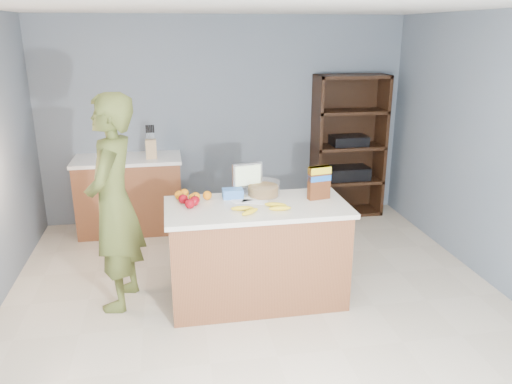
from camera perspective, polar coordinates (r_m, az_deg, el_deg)
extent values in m
cube|color=beige|center=(4.37, 0.83, -14.01)|extent=(4.50, 5.00, 0.02)
cube|color=slate|center=(6.27, -3.50, 8.17)|extent=(4.50, 0.02, 2.50)
cube|color=white|center=(3.71, 1.02, 20.85)|extent=(4.50, 5.00, 0.02)
cube|color=brown|center=(4.42, 0.11, -7.24)|extent=(1.50, 0.70, 0.86)
cube|color=silver|center=(4.25, 0.12, -1.74)|extent=(1.56, 0.76, 0.04)
cube|color=black|center=(4.60, 0.11, -11.53)|extent=(1.46, 0.66, 0.10)
cube|color=brown|center=(6.15, -14.18, -0.42)|extent=(1.20, 0.60, 0.86)
cube|color=white|center=(6.03, -14.50, 3.64)|extent=(1.24, 0.62, 0.04)
cube|color=black|center=(6.67, 9.98, 5.47)|extent=(0.90, 0.04, 1.80)
cube|color=black|center=(6.37, 6.87, 5.03)|extent=(0.04, 0.40, 1.80)
cube|color=black|center=(6.67, 13.99, 5.20)|extent=(0.04, 0.40, 1.80)
cube|color=black|center=(6.75, 10.09, -2.17)|extent=(0.90, 0.40, 0.04)
cube|color=black|center=(6.62, 10.29, 1.33)|extent=(0.90, 0.40, 0.04)
cube|color=black|center=(6.51, 10.51, 5.13)|extent=(0.90, 0.40, 0.04)
cube|color=black|center=(6.43, 10.74, 9.04)|extent=(0.90, 0.40, 0.04)
cube|color=black|center=(6.38, 10.97, 12.86)|extent=(0.90, 0.40, 0.04)
cube|color=black|center=(6.59, 10.34, 2.16)|extent=(0.55, 0.32, 0.16)
cube|color=black|center=(6.49, 10.55, 5.82)|extent=(0.45, 0.30, 0.12)
imported|color=#4F5925|center=(4.35, -15.94, -1.31)|extent=(0.57, 0.75, 1.85)
cube|color=tan|center=(5.91, -11.89, 4.84)|extent=(0.12, 0.10, 0.22)
cylinder|color=black|center=(5.88, -12.38, 6.29)|extent=(0.02, 0.02, 0.09)
cylinder|color=black|center=(5.88, -12.18, 6.30)|extent=(0.02, 0.02, 0.09)
cylinder|color=black|center=(5.88, -11.98, 6.31)|extent=(0.02, 0.02, 0.09)
cylinder|color=black|center=(5.87, -11.79, 6.32)|extent=(0.02, 0.02, 0.09)
cylinder|color=black|center=(5.87, -11.59, 6.33)|extent=(0.02, 0.02, 0.09)
cube|color=white|center=(4.36, -1.50, -0.91)|extent=(0.25, 0.19, 0.00)
cube|color=white|center=(4.31, -0.14, -1.14)|extent=(0.24, 0.18, 0.00)
ellipsoid|color=yellow|center=(4.10, -1.59, -1.87)|extent=(0.19, 0.06, 0.04)
ellipsoid|color=yellow|center=(4.03, -0.69, -2.27)|extent=(0.18, 0.15, 0.04)
ellipsoid|color=yellow|center=(4.19, 2.25, -1.47)|extent=(0.19, 0.10, 0.04)
ellipsoid|color=yellow|center=(4.11, 2.76, -1.87)|extent=(0.19, 0.05, 0.04)
sphere|color=maroon|center=(4.31, -8.32, -0.81)|extent=(0.08, 0.08, 0.08)
sphere|color=maroon|center=(4.24, -7.04, -1.04)|extent=(0.08, 0.08, 0.08)
sphere|color=maroon|center=(4.18, -7.57, -1.35)|extent=(0.08, 0.08, 0.08)
sphere|color=maroon|center=(4.25, -6.98, -0.99)|extent=(0.08, 0.08, 0.08)
sphere|color=orange|center=(4.35, -8.31, -0.62)|extent=(0.08, 0.08, 0.08)
sphere|color=orange|center=(4.47, -8.19, -0.14)|extent=(0.08, 0.08, 0.08)
sphere|color=orange|center=(4.33, -7.22, -0.69)|extent=(0.08, 0.08, 0.08)
sphere|color=orange|center=(4.38, -5.59, -0.39)|extent=(0.08, 0.08, 0.08)
sphere|color=orange|center=(4.42, -8.78, -0.34)|extent=(0.08, 0.08, 0.08)
sphere|color=orange|center=(4.36, -6.92, -0.53)|extent=(0.08, 0.08, 0.08)
cube|color=blue|center=(4.42, -2.67, -0.16)|extent=(0.18, 0.12, 0.08)
cylinder|color=#267219|center=(4.48, 0.82, 0.18)|extent=(0.27, 0.27, 0.09)
cylinder|color=white|center=(4.47, 0.82, 0.42)|extent=(0.30, 0.30, 0.13)
cylinder|color=silver|center=(4.55, -0.99, -0.05)|extent=(0.12, 0.12, 0.01)
cylinder|color=silver|center=(4.54, -0.99, 0.33)|extent=(0.02, 0.02, 0.05)
cube|color=silver|center=(4.50, -1.00, 1.96)|extent=(0.28, 0.09, 0.22)
cube|color=yellow|center=(4.48, -0.91, 1.90)|extent=(0.24, 0.05, 0.18)
cube|color=#592B14|center=(4.39, 7.22, 1.04)|extent=(0.20, 0.10, 0.29)
cube|color=yellow|center=(4.36, 7.28, 2.51)|extent=(0.20, 0.11, 0.06)
cube|color=blue|center=(4.38, 7.24, 1.62)|extent=(0.20, 0.11, 0.05)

